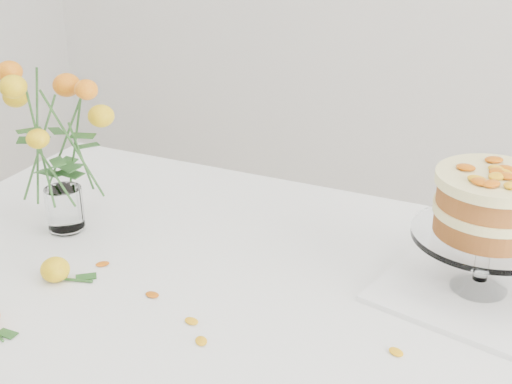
# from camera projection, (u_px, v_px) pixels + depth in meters

# --- Properties ---
(table) EXTENTS (1.43, 0.93, 0.76)m
(table) POSITION_uv_depth(u_px,v_px,m) (241.00, 322.00, 1.29)
(table) COLOR tan
(table) RESTS_ON ground
(napkin) EXTENTS (0.36, 0.36, 0.01)m
(napkin) POSITION_uv_depth(u_px,v_px,m) (478.00, 290.00, 1.23)
(napkin) COLOR white
(napkin) RESTS_ON table
(cake_stand) EXTENTS (0.25, 0.25, 0.22)m
(cake_stand) POSITION_uv_depth(u_px,v_px,m) (490.00, 210.00, 1.16)
(cake_stand) COLOR white
(cake_stand) RESTS_ON napkin
(rose_vase) EXTENTS (0.30, 0.30, 0.37)m
(rose_vase) POSITION_uv_depth(u_px,v_px,m) (55.00, 129.00, 1.35)
(rose_vase) COLOR white
(rose_vase) RESTS_ON table
(loose_rose_near) EXTENTS (0.09, 0.05, 0.04)m
(loose_rose_near) POSITION_uv_depth(u_px,v_px,m) (55.00, 270.00, 1.26)
(loose_rose_near) COLOR yellow
(loose_rose_near) RESTS_ON table
(stray_petal_a) EXTENTS (0.03, 0.02, 0.00)m
(stray_petal_a) POSITION_uv_depth(u_px,v_px,m) (152.00, 295.00, 1.22)
(stray_petal_a) COLOR #FBAC0F
(stray_petal_a) RESTS_ON table
(stray_petal_b) EXTENTS (0.03, 0.02, 0.00)m
(stray_petal_b) POSITION_uv_depth(u_px,v_px,m) (191.00, 321.00, 1.15)
(stray_petal_b) COLOR #FBAC0F
(stray_petal_b) RESTS_ON table
(stray_petal_c) EXTENTS (0.03, 0.02, 0.00)m
(stray_petal_c) POSITION_uv_depth(u_px,v_px,m) (201.00, 341.00, 1.10)
(stray_petal_c) COLOR #FBAC0F
(stray_petal_c) RESTS_ON table
(stray_petal_d) EXTENTS (0.03, 0.02, 0.00)m
(stray_petal_d) POSITION_uv_depth(u_px,v_px,m) (102.00, 264.00, 1.31)
(stray_petal_d) COLOR #FBAC0F
(stray_petal_d) RESTS_ON table
(stray_petal_e) EXTENTS (0.03, 0.02, 0.00)m
(stray_petal_e) POSITION_uv_depth(u_px,v_px,m) (61.00, 277.00, 1.27)
(stray_petal_e) COLOR #FBAC0F
(stray_petal_e) RESTS_ON table
(stray_petal_f) EXTENTS (0.03, 0.02, 0.00)m
(stray_petal_f) POSITION_uv_depth(u_px,v_px,m) (396.00, 352.00, 1.07)
(stray_petal_f) COLOR #FBAC0F
(stray_petal_f) RESTS_ON table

